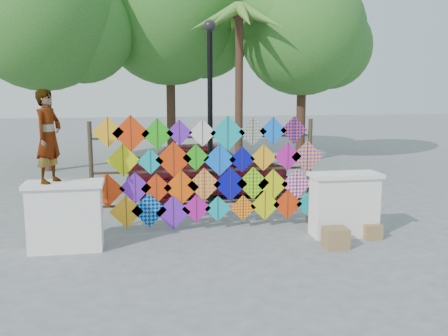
{
  "coord_description": "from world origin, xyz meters",
  "views": [
    {
      "loc": [
        -1.35,
        -9.41,
        3.0
      ],
      "look_at": [
        0.38,
        0.6,
        1.32
      ],
      "focal_mm": 40.0,
      "sensor_mm": 36.0,
      "label": 1
    }
  ],
  "objects_px": {
    "vendor_woman": "(48,136)",
    "sedan": "(208,168)",
    "lamppost": "(210,99)",
    "kite_rack": "(208,173)"
  },
  "relations": [
    {
      "from": "lamppost",
      "to": "vendor_woman",
      "type": "bearing_deg",
      "value": -145.64
    },
    {
      "from": "kite_rack",
      "to": "vendor_woman",
      "type": "height_order",
      "value": "vendor_woman"
    },
    {
      "from": "vendor_woman",
      "to": "sedan",
      "type": "xyz_separation_m",
      "value": [
        3.45,
        4.21,
        -1.35
      ]
    },
    {
      "from": "sedan",
      "to": "lamppost",
      "type": "bearing_deg",
      "value": 175.92
    },
    {
      "from": "kite_rack",
      "to": "vendor_woman",
      "type": "relative_size",
      "value": 2.95
    },
    {
      "from": "vendor_woman",
      "to": "lamppost",
      "type": "height_order",
      "value": "lamppost"
    },
    {
      "from": "vendor_woman",
      "to": "sedan",
      "type": "bearing_deg",
      "value": -12.73
    },
    {
      "from": "kite_rack",
      "to": "sedan",
      "type": "distance_m",
      "value": 3.35
    },
    {
      "from": "sedan",
      "to": "lamppost",
      "type": "relative_size",
      "value": 1.0
    },
    {
      "from": "kite_rack",
      "to": "vendor_woman",
      "type": "distance_m",
      "value": 3.24
    }
  ]
}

